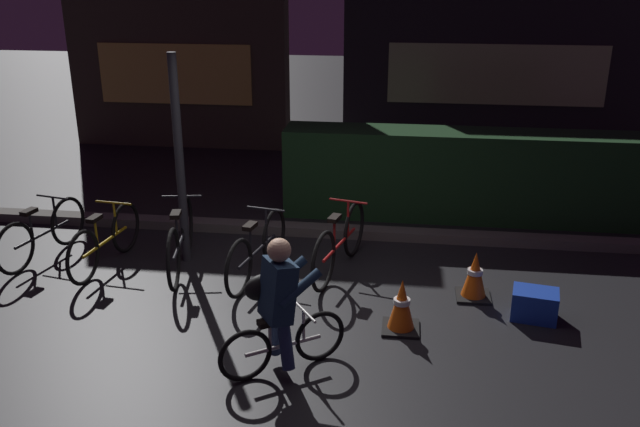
{
  "coord_description": "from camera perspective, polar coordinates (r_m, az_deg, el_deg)",
  "views": [
    {
      "loc": [
        1.05,
        -5.89,
        3.35
      ],
      "look_at": [
        0.2,
        0.6,
        0.9
      ],
      "focal_mm": 37.81,
      "sensor_mm": 36.0,
      "label": 1
    }
  ],
  "objects": [
    {
      "name": "parked_bike_right_mid",
      "position": [
        7.66,
        1.67,
        -2.52
      ],
      "size": [
        0.52,
        1.65,
        0.78
      ],
      "rotation": [
        0.0,
        0.0,
        1.32
      ],
      "color": "black",
      "rests_on": "ground"
    },
    {
      "name": "parked_bike_leftmost",
      "position": [
        8.67,
        -22.43,
        -1.54
      ],
      "size": [
        0.46,
        1.5,
        0.7
      ],
      "rotation": [
        0.0,
        0.0,
        1.37
      ],
      "color": "black",
      "rests_on": "ground"
    },
    {
      "name": "hedge_row",
      "position": [
        9.42,
        11.72,
        3.2
      ],
      "size": [
        4.8,
        0.7,
        1.22
      ],
      "primitive_type": "cube",
      "color": "#19381C",
      "rests_on": "ground"
    },
    {
      "name": "parked_bike_left_mid",
      "position": [
        8.18,
        -17.71,
        -2.19
      ],
      "size": [
        0.46,
        1.54,
        0.71
      ],
      "rotation": [
        0.0,
        0.0,
        1.46
      ],
      "color": "black",
      "rests_on": "ground"
    },
    {
      "name": "street_post",
      "position": [
        7.82,
        -11.8,
        4.31
      ],
      "size": [
        0.1,
        0.1,
        2.44
      ],
      "primitive_type": "cylinder",
      "color": "#2D2D33",
      "rests_on": "ground"
    },
    {
      "name": "traffic_cone_far",
      "position": [
        7.3,
        12.96,
        -5.17
      ],
      "size": [
        0.36,
        0.36,
        0.52
      ],
      "color": "black",
      "rests_on": "ground"
    },
    {
      "name": "storefront_left",
      "position": [
        13.14,
        -12.14,
        16.12
      ],
      "size": [
        4.13,
        0.54,
        4.9
      ],
      "color": "#42382D",
      "rests_on": "ground"
    },
    {
      "name": "cyclist",
      "position": [
        5.75,
        -3.53,
        -7.76
      ],
      "size": [
        1.01,
        0.71,
        1.25
      ],
      "rotation": [
        0.0,
        0.0,
        0.6
      ],
      "color": "black",
      "rests_on": "ground"
    },
    {
      "name": "sidewalk_curb",
      "position": [
        8.79,
        0.07,
        -1.44
      ],
      "size": [
        12.0,
        0.24,
        0.12
      ],
      "primitive_type": "cube",
      "color": "#56544F",
      "rests_on": "ground"
    },
    {
      "name": "parked_bike_center_right",
      "position": [
        7.55,
        -5.33,
        -3.08
      ],
      "size": [
        0.46,
        1.59,
        0.74
      ],
      "rotation": [
        0.0,
        0.0,
        1.37
      ],
      "color": "black",
      "rests_on": "ground"
    },
    {
      "name": "storefront_right",
      "position": [
        13.21,
        14.94,
        15.86
      ],
      "size": [
        5.65,
        0.54,
        4.87
      ],
      "color": "#262328",
      "rests_on": "ground"
    },
    {
      "name": "parked_bike_center_left",
      "position": [
        7.89,
        -11.71,
        -2.18
      ],
      "size": [
        0.46,
        1.72,
        0.8
      ],
      "rotation": [
        0.0,
        0.0,
        1.75
      ],
      "color": "black",
      "rests_on": "ground"
    },
    {
      "name": "traffic_cone_near",
      "position": [
        6.56,
        6.92,
        -7.77
      ],
      "size": [
        0.36,
        0.36,
        0.53
      ],
      "color": "black",
      "rests_on": "ground"
    },
    {
      "name": "ground_plane",
      "position": [
        6.85,
        -2.34,
        -8.75
      ],
      "size": [
        40.0,
        40.0,
        0.0
      ],
      "primitive_type": "plane",
      "color": "black"
    },
    {
      "name": "blue_crate",
      "position": [
        7.09,
        17.7,
        -7.35
      ],
      "size": [
        0.49,
        0.39,
        0.3
      ],
      "primitive_type": "cube",
      "rotation": [
        0.0,
        0.0,
        -0.18
      ],
      "color": "#193DB7",
      "rests_on": "ground"
    }
  ]
}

